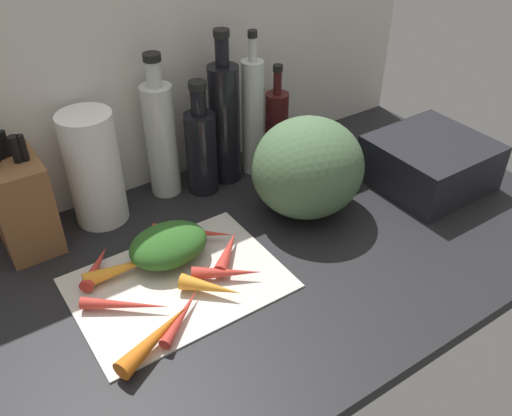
# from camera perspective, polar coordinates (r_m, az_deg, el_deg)

# --- Properties ---
(ground_plane) EXTENTS (1.70, 0.80, 0.03)m
(ground_plane) POSITION_cam_1_polar(r_m,az_deg,el_deg) (1.14, -5.18, -7.18)
(ground_plane) COLOR black
(wall_back) EXTENTS (1.70, 0.03, 0.60)m
(wall_back) POSITION_cam_1_polar(r_m,az_deg,el_deg) (1.27, -14.85, 13.63)
(wall_back) COLOR silver
(wall_back) RESTS_ON ground_plane
(cutting_board) EXTENTS (0.41, 0.30, 0.01)m
(cutting_board) POSITION_cam_1_polar(r_m,az_deg,el_deg) (1.10, -8.14, -7.67)
(cutting_board) COLOR beige
(cutting_board) RESTS_ON ground_plane
(carrot_0) EXTENTS (0.13, 0.10, 0.03)m
(carrot_0) POSITION_cam_1_polar(r_m,az_deg,el_deg) (1.09, -3.06, -6.77)
(carrot_0) COLOR red
(carrot_0) RESTS_ON cutting_board
(carrot_1) EXTENTS (0.15, 0.12, 0.02)m
(carrot_1) POSITION_cam_1_polar(r_m,az_deg,el_deg) (1.05, -13.50, -9.80)
(carrot_1) COLOR red
(carrot_1) RESTS_ON cutting_board
(carrot_2) EXTENTS (0.18, 0.05, 0.03)m
(carrot_2) POSITION_cam_1_polar(r_m,az_deg,el_deg) (1.13, -13.29, -5.98)
(carrot_2) COLOR orange
(carrot_2) RESTS_ON cutting_board
(carrot_3) EXTENTS (0.11, 0.11, 0.03)m
(carrot_3) POSITION_cam_1_polar(r_m,az_deg,el_deg) (1.14, -2.94, -4.49)
(carrot_3) COLOR red
(carrot_3) RESTS_ON cutting_board
(carrot_4) EXTENTS (0.17, 0.10, 0.04)m
(carrot_4) POSITION_cam_1_polar(r_m,az_deg,el_deg) (0.98, -10.46, -13.14)
(carrot_4) COLOR orange
(carrot_4) RESTS_ON cutting_board
(carrot_5) EXTENTS (0.16, 0.14, 0.03)m
(carrot_5) POSITION_cam_1_polar(r_m,az_deg,el_deg) (1.19, -6.52, -2.56)
(carrot_5) COLOR red
(carrot_5) RESTS_ON cutting_board
(carrot_6) EXTENTS (0.10, 0.11, 0.03)m
(carrot_6) POSITION_cam_1_polar(r_m,az_deg,el_deg) (1.15, -16.34, -5.90)
(carrot_6) COLOR red
(carrot_6) RESTS_ON cutting_board
(carrot_7) EXTENTS (0.13, 0.10, 0.02)m
(carrot_7) POSITION_cam_1_polar(r_m,az_deg,el_deg) (1.02, -7.77, -11.10)
(carrot_7) COLOR red
(carrot_7) RESTS_ON cutting_board
(carrot_8) EXTENTS (0.10, 0.11, 0.03)m
(carrot_8) POSITION_cam_1_polar(r_m,az_deg,el_deg) (1.06, -4.79, -8.24)
(carrot_8) COLOR orange
(carrot_8) RESTS_ON cutting_board
(carrot_greens_pile) EXTENTS (0.17, 0.13, 0.07)m
(carrot_greens_pile) POSITION_cam_1_polar(r_m,az_deg,el_deg) (1.13, -9.14, -3.81)
(carrot_greens_pile) COLOR #2D6023
(carrot_greens_pile) RESTS_ON cutting_board
(winter_squash) EXTENTS (0.26, 0.25, 0.23)m
(winter_squash) POSITION_cam_1_polar(r_m,az_deg,el_deg) (1.23, 5.40, 4.23)
(winter_squash) COLOR #4C6B47
(winter_squash) RESTS_ON ground_plane
(knife_block) EXTENTS (0.11, 0.16, 0.26)m
(knife_block) POSITION_cam_1_polar(r_m,az_deg,el_deg) (1.23, -23.38, 0.56)
(knife_block) COLOR brown
(knife_block) RESTS_ON ground_plane
(paper_towel_roll) EXTENTS (0.12, 0.12, 0.26)m
(paper_towel_roll) POSITION_cam_1_polar(r_m,az_deg,el_deg) (1.24, -16.56, 3.93)
(paper_towel_roll) COLOR white
(paper_towel_roll) RESTS_ON ground_plane
(bottle_0) EXTENTS (0.07, 0.07, 0.35)m
(bottle_0) POSITION_cam_1_polar(r_m,az_deg,el_deg) (1.30, -9.90, 7.29)
(bottle_0) COLOR silver
(bottle_0) RESTS_ON ground_plane
(bottle_1) EXTENTS (0.08, 0.08, 0.28)m
(bottle_1) POSITION_cam_1_polar(r_m,az_deg,el_deg) (1.31, -5.72, 6.18)
(bottle_1) COLOR black
(bottle_1) RESTS_ON ground_plane
(bottle_2) EXTENTS (0.07, 0.07, 0.38)m
(bottle_2) POSITION_cam_1_polar(r_m,az_deg,el_deg) (1.33, -3.30, 9.02)
(bottle_2) COLOR black
(bottle_2) RESTS_ON ground_plane
(bottle_3) EXTENTS (0.05, 0.05, 0.37)m
(bottle_3) POSITION_cam_1_polar(r_m,az_deg,el_deg) (1.36, -0.34, 9.54)
(bottle_3) COLOR silver
(bottle_3) RESTS_ON ground_plane
(bottle_4) EXTENTS (0.06, 0.06, 0.26)m
(bottle_4) POSITION_cam_1_polar(r_m,az_deg,el_deg) (1.46, 2.16, 8.85)
(bottle_4) COLOR #471919
(bottle_4) RESTS_ON ground_plane
(dish_rack) EXTENTS (0.26, 0.25, 0.12)m
(dish_rack) POSITION_cam_1_polar(r_m,az_deg,el_deg) (1.42, 17.68, 4.55)
(dish_rack) COLOR black
(dish_rack) RESTS_ON ground_plane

